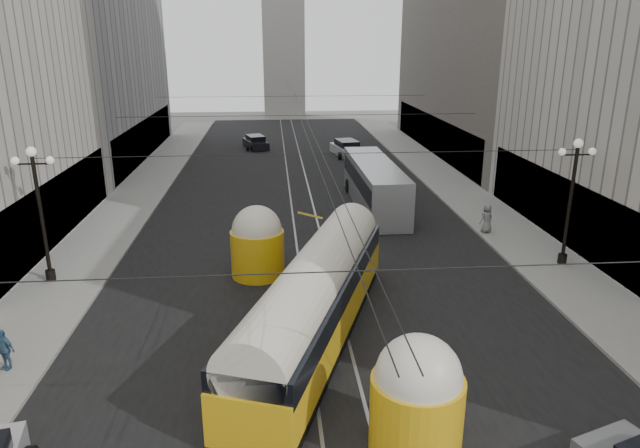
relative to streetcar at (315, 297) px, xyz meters
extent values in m
cube|color=black|center=(0.50, 20.87, -1.75)|extent=(20.00, 85.00, 0.02)
cube|color=gray|center=(-11.50, 24.37, -1.67)|extent=(4.00, 72.00, 0.15)
cube|color=gray|center=(12.50, 24.37, -1.67)|extent=(4.00, 72.00, 0.15)
cube|color=gray|center=(-0.25, 20.87, -1.75)|extent=(0.12, 85.00, 0.04)
cube|color=gray|center=(1.25, 20.87, -1.75)|extent=(0.12, 85.00, 0.04)
cube|color=black|center=(-13.55, 12.37, 0.25)|extent=(0.10, 18.00, 3.60)
cube|color=#999999|center=(-19.50, 36.37, 12.25)|extent=(12.00, 28.00, 28.00)
cube|color=black|center=(-13.55, 36.37, 0.25)|extent=(0.10, 25.20, 3.60)
cube|color=black|center=(14.55, 10.37, 0.25)|extent=(0.10, 18.00, 3.60)
cube|color=black|center=(14.55, 36.37, 0.25)|extent=(0.10, 28.80, 3.60)
cube|color=#B2AFA8|center=(0.50, 68.37, 10.25)|extent=(6.00, 6.00, 24.00)
cylinder|color=black|center=(-12.10, 6.37, 1.40)|extent=(0.18, 0.18, 6.00)
cylinder|color=black|center=(-12.10, 6.37, -1.35)|extent=(0.44, 0.44, 0.50)
cylinder|color=black|center=(-12.10, 6.37, 4.00)|extent=(1.60, 0.08, 0.08)
sphere|color=white|center=(-12.10, 6.37, 4.55)|extent=(0.44, 0.44, 0.44)
sphere|color=white|center=(-12.85, 6.37, 4.15)|extent=(0.36, 0.36, 0.36)
sphere|color=white|center=(-11.35, 6.37, 4.15)|extent=(0.36, 0.36, 0.36)
cylinder|color=black|center=(13.10, 6.37, 1.40)|extent=(0.18, 0.18, 6.00)
cylinder|color=black|center=(13.10, 6.37, -1.35)|extent=(0.44, 0.44, 0.50)
cylinder|color=black|center=(13.10, 6.37, 4.00)|extent=(1.60, 0.08, 0.08)
sphere|color=white|center=(13.10, 6.37, 4.55)|extent=(0.44, 0.44, 0.44)
sphere|color=white|center=(12.35, 6.37, 4.15)|extent=(0.36, 0.36, 0.36)
sphere|color=white|center=(13.85, 6.37, 4.15)|extent=(0.36, 0.36, 0.36)
cylinder|color=black|center=(0.50, -7.63, 4.25)|extent=(25.00, 0.03, 0.03)
cylinder|color=black|center=(0.50, 6.37, 4.25)|extent=(25.00, 0.03, 0.03)
cylinder|color=black|center=(0.50, 20.37, 4.25)|extent=(25.00, 0.03, 0.03)
cylinder|color=black|center=(0.50, 34.37, 4.25)|extent=(25.00, 0.03, 0.03)
cylinder|color=black|center=(0.50, 24.37, 4.05)|extent=(0.03, 72.00, 0.03)
cylinder|color=black|center=(0.90, 24.37, 4.05)|extent=(0.03, 72.00, 0.03)
cube|color=gold|center=(0.00, 0.00, -0.70)|extent=(7.12, 13.97, 1.69)
cube|color=black|center=(0.00, 0.00, -1.50)|extent=(6.98, 13.58, 0.30)
cube|color=black|center=(0.00, 0.00, 0.39)|extent=(7.07, 13.79, 0.85)
cylinder|color=silver|center=(0.00, 0.00, 0.69)|extent=(6.77, 13.68, 2.29)
cylinder|color=gold|center=(2.31, -6.46, -0.61)|extent=(2.58, 2.58, 2.29)
sphere|color=silver|center=(2.31, -6.46, 0.59)|extent=(2.39, 2.39, 2.39)
cylinder|color=gold|center=(-2.31, 6.46, -0.61)|extent=(2.58, 2.58, 2.29)
sphere|color=silver|center=(-2.31, 6.46, 0.59)|extent=(2.39, 2.39, 2.39)
cube|color=#ABAEB0|center=(5.41, 17.86, -0.18)|extent=(2.65, 12.16, 3.04)
cube|color=black|center=(5.41, 17.86, 0.33)|extent=(2.66, 11.74, 1.11)
cube|color=black|center=(5.41, 11.84, 0.17)|extent=(2.33, 0.12, 1.42)
cylinder|color=black|center=(4.15, 13.79, -1.24)|extent=(0.30, 1.01, 1.01)
cylinder|color=black|center=(6.68, 13.79, -1.24)|extent=(0.30, 1.01, 1.01)
cylinder|color=black|center=(4.15, 21.93, -1.24)|extent=(0.30, 1.01, 1.01)
cylinder|color=black|center=(6.68, 21.93, -1.24)|extent=(0.30, 1.01, 1.01)
cube|color=silver|center=(5.86, 35.93, -1.22)|extent=(2.95, 5.28, 0.88)
cube|color=black|center=(5.86, 35.93, -0.59)|extent=(2.29, 3.03, 0.84)
cylinder|color=black|center=(4.93, 34.24, -1.39)|extent=(0.22, 0.71, 0.71)
cylinder|color=black|center=(6.78, 34.24, -1.39)|extent=(0.22, 0.71, 0.71)
cylinder|color=black|center=(4.93, 37.63, -1.39)|extent=(0.22, 0.71, 0.71)
cylinder|color=black|center=(6.78, 37.63, -1.39)|extent=(0.22, 0.71, 0.71)
cube|color=black|center=(-3.24, 40.86, -1.29)|extent=(2.95, 4.68, 0.77)
cube|color=black|center=(-3.24, 40.86, -0.74)|extent=(2.19, 2.74, 0.73)
cylinder|color=black|center=(-4.05, 39.38, -1.44)|extent=(0.22, 0.62, 0.62)
cylinder|color=black|center=(-2.44, 39.38, -1.44)|extent=(0.22, 0.62, 0.62)
cylinder|color=black|center=(-4.05, 42.34, -1.44)|extent=(0.22, 0.62, 0.62)
cylinder|color=black|center=(-2.44, 42.34, -1.44)|extent=(0.22, 0.62, 0.62)
imported|color=slate|center=(11.00, 11.48, -0.74)|extent=(0.97, 0.77, 1.72)
imported|color=#3A5E7F|center=(-10.84, -1.42, -0.85)|extent=(1.00, 0.80, 1.49)
camera|label=1|loc=(-1.45, -19.53, 9.28)|focal=32.00mm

